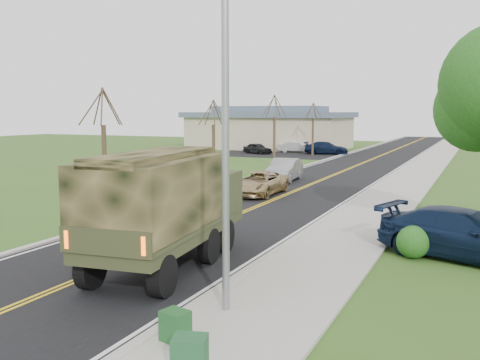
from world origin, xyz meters
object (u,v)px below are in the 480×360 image
Objects in this scene: military_truck at (165,201)px; suv_champagne at (259,183)px; sedan_silver at (284,170)px; utility_box_near at (190,358)px; utility_box_far at (175,326)px; pickup_navy at (465,235)px.

military_truck is 1.53× the size of suv_champagne.
suv_champagne is 1.04× the size of sedan_silver.
utility_box_near is at bearing -71.31° from suv_champagne.
utility_box_near is at bearing -35.93° from utility_box_far.
military_truck is 7.57m from utility_box_near.
utility_box_far is (6.32, -19.63, -0.27)m from suv_champagne.
sedan_silver is at bearing 89.46° from utility_box_near.
utility_box_far is at bearing 113.08° from utility_box_near.
suv_champagne is 20.63m from utility_box_far.
suv_champagne is 6.24× the size of utility_box_near.
military_truck reaches higher than utility_box_far.
utility_box_near is (7.41, -20.93, -0.19)m from suv_champagne.
utility_box_far is at bearing -72.97° from suv_champagne.
military_truck reaches higher than utility_box_near.
suv_champagne is 6.65m from sedan_silver.
suv_champagne reaches higher than utility_box_far.
sedan_silver is (-0.78, 6.60, 0.10)m from suv_champagne.
military_truck is 11.72× the size of utility_box_far.
suv_champagne is at bearing -88.61° from sedan_silver.
suv_champagne is 0.88× the size of pickup_navy.
military_truck reaches higher than pickup_navy.
pickup_navy is 8.74× the size of utility_box_far.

